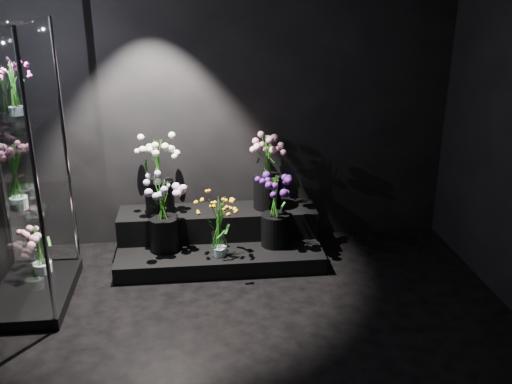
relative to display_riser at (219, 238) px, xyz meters
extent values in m
plane|color=black|center=(0.19, -1.64, -0.17)|extent=(4.00, 4.00, 0.00)
plane|color=black|center=(0.19, 0.36, 1.23)|extent=(4.00, 0.00, 4.00)
cube|color=black|center=(0.00, -0.09, -0.09)|extent=(1.81, 0.80, 0.15)
cube|color=black|center=(0.00, 0.11, 0.11)|extent=(1.81, 0.40, 0.25)
cube|color=black|center=(-1.50, -0.62, -0.12)|extent=(0.58, 0.97, 0.10)
cube|color=white|center=(-1.50, -0.62, 0.66)|extent=(0.52, 0.91, 0.01)
cube|color=white|center=(-1.50, -0.62, 1.29)|extent=(0.52, 0.91, 0.01)
cylinder|color=white|center=(-0.01, -0.32, 0.09)|extent=(0.13, 0.13, 0.21)
cylinder|color=black|center=(-0.48, -0.15, 0.13)|extent=(0.26, 0.26, 0.30)
cylinder|color=black|center=(0.50, -0.16, 0.13)|extent=(0.25, 0.25, 0.29)
cylinder|color=black|center=(-0.52, 0.09, 0.39)|extent=(0.26, 0.26, 0.31)
cylinder|color=black|center=(0.46, 0.12, 0.39)|extent=(0.26, 0.26, 0.31)
cylinder|color=white|center=(-1.46, -0.77, 0.79)|extent=(0.13, 0.13, 0.26)
cylinder|color=white|center=(-1.46, -0.51, 1.39)|extent=(0.11, 0.11, 0.19)
cylinder|color=white|center=(-1.48, -0.37, 0.05)|extent=(0.16, 0.16, 0.24)
camera|label=1|loc=(-0.17, -4.75, 2.23)|focal=40.00mm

